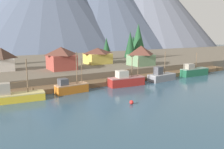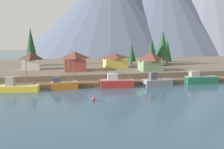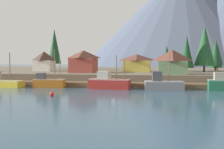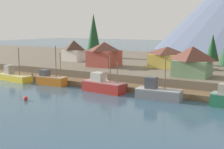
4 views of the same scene
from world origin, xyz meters
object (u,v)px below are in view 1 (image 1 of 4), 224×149
conifer_back_right (133,44)px  house_yellow (98,56)px  fishing_boat_grey (161,76)px  house_red (61,58)px  fishing_boat_green (194,71)px  conifer_back_left (130,44)px  house_white (2,59)px  channel_buoy (131,102)px  conifer_mid_right (106,47)px  conifer_mid_left (138,39)px  house_green (141,55)px  fishing_boat_red (126,80)px  conifer_near_right (139,44)px  fishing_boat_yellow (16,96)px  fishing_boat_orange (71,87)px

conifer_back_right → house_yellow: bearing=-149.5°
fishing_boat_grey → house_red: (-20.35, 15.54, 4.36)m
fishing_boat_green → conifer_back_left: bearing=106.8°
house_white → channel_buoy: 36.91m
conifer_mid_right → channel_buoy: conifer_mid_right is taller
conifer_mid_left → channel_buoy: bearing=-129.2°
house_green → conifer_mid_right: bearing=91.9°
fishing_boat_red → house_yellow: size_ratio=1.12×
conifer_mid_left → conifer_mid_right: conifer_mid_left is taller
conifer_back_left → conifer_near_right: bearing=36.8°
fishing_boat_yellow → house_yellow: 35.22m
conifer_back_left → fishing_boat_yellow: bearing=-151.0°
conifer_mid_left → house_green: bearing=-125.0°
fishing_boat_red → fishing_boat_grey: 10.84m
fishing_boat_red → house_yellow: (4.22, 21.24, 3.70)m
house_yellow → channel_buoy: house_yellow is taller
fishing_boat_green → house_red: (-33.09, 15.07, 4.21)m
house_green → conifer_mid_left: conifer_mid_left is taller
fishing_boat_yellow → conifer_near_right: bearing=37.3°
fishing_boat_orange → conifer_mid_left: size_ratio=0.64×
fishing_boat_orange → fishing_boat_grey: bearing=-4.3°
fishing_boat_orange → channel_buoy: bearing=-68.2°
house_yellow → conifer_back_left: conifer_back_left is taller
fishing_boat_orange → conifer_back_left: bearing=32.8°
fishing_boat_green → house_green: size_ratio=1.30×
fishing_boat_yellow → conifer_mid_right: 47.39m
fishing_boat_yellow → house_green: bearing=23.8°
fishing_boat_red → house_green: size_ratio=1.25×
conifer_near_right → conifer_mid_left: (-3.98, -4.70, 2.05)m
house_yellow → conifer_back_right: conifer_back_right is taller
conifer_near_right → conifer_back_right: bearing=73.8°
fishing_boat_yellow → conifer_back_right: 63.34m
fishing_boat_red → house_yellow: 21.97m
fishing_boat_orange → conifer_mid_right: 39.61m
fishing_boat_green → conifer_near_right: size_ratio=0.96×
fishing_boat_yellow → fishing_boat_orange: fishing_boat_orange is taller
fishing_boat_red → channel_buoy: size_ratio=12.20×
house_red → conifer_back_left: bearing=14.9°
fishing_boat_grey → fishing_boat_green: size_ratio=0.86×
fishing_boat_yellow → conifer_mid_left: size_ratio=0.73×
house_green → conifer_back_right: size_ratio=0.81×
house_green → house_yellow: bearing=131.5°
fishing_boat_grey → conifer_mid_right: bearing=81.7°
house_yellow → conifer_mid_left: size_ratio=0.60×
house_white → channel_buoy: house_white is taller
conifer_near_right → conifer_mid_right: (-14.13, 0.63, -0.74)m
fishing_boat_yellow → house_white: 21.55m
house_green → house_white: bearing=164.8°
conifer_mid_left → conifer_near_right: bearing=49.8°
fishing_boat_orange → house_red: size_ratio=1.15×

